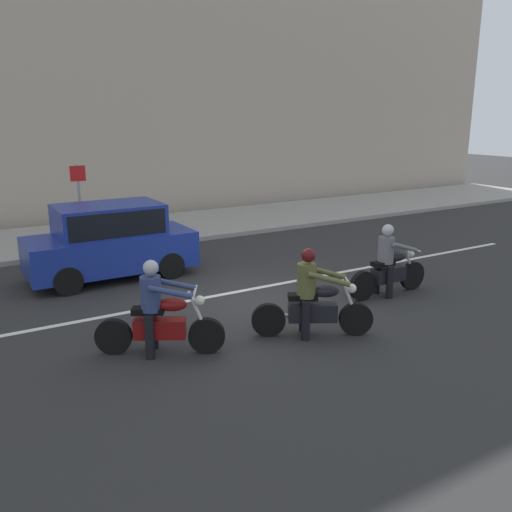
{
  "coord_description": "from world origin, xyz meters",
  "views": [
    {
      "loc": [
        -5.48,
        -9.23,
        3.88
      ],
      "look_at": [
        -0.07,
        -0.2,
        1.1
      ],
      "focal_mm": 38.13,
      "sensor_mm": 36.0,
      "label": 1
    }
  ],
  "objects_px": {
    "motorcycle_with_rider_denim_blue": "(159,316)",
    "motorcycle_with_rider_gray": "(388,266)",
    "motorcycle_with_rider_olive": "(312,301)",
    "street_sign_post": "(79,196)",
    "parked_hatchback_cobalt_blue": "(110,240)"
  },
  "relations": [
    {
      "from": "motorcycle_with_rider_denim_blue",
      "to": "motorcycle_with_rider_gray",
      "type": "bearing_deg",
      "value": 3.03
    },
    {
      "from": "motorcycle_with_rider_olive",
      "to": "street_sign_post",
      "type": "relative_size",
      "value": 0.85
    },
    {
      "from": "motorcycle_with_rider_denim_blue",
      "to": "motorcycle_with_rider_gray",
      "type": "height_order",
      "value": "motorcycle_with_rider_denim_blue"
    },
    {
      "from": "motorcycle_with_rider_olive",
      "to": "motorcycle_with_rider_gray",
      "type": "xyz_separation_m",
      "value": [
        2.79,
        0.97,
        -0.01
      ]
    },
    {
      "from": "motorcycle_with_rider_gray",
      "to": "motorcycle_with_rider_denim_blue",
      "type": "bearing_deg",
      "value": -176.97
    },
    {
      "from": "parked_hatchback_cobalt_blue",
      "to": "street_sign_post",
      "type": "bearing_deg",
      "value": 87.53
    },
    {
      "from": "motorcycle_with_rider_olive",
      "to": "street_sign_post",
      "type": "distance_m",
      "value": 9.01
    },
    {
      "from": "parked_hatchback_cobalt_blue",
      "to": "street_sign_post",
      "type": "height_order",
      "value": "street_sign_post"
    },
    {
      "from": "motorcycle_with_rider_olive",
      "to": "motorcycle_with_rider_gray",
      "type": "bearing_deg",
      "value": 19.24
    },
    {
      "from": "motorcycle_with_rider_olive",
      "to": "street_sign_post",
      "type": "height_order",
      "value": "street_sign_post"
    },
    {
      "from": "motorcycle_with_rider_denim_blue",
      "to": "motorcycle_with_rider_gray",
      "type": "relative_size",
      "value": 0.91
    },
    {
      "from": "motorcycle_with_rider_denim_blue",
      "to": "parked_hatchback_cobalt_blue",
      "type": "bearing_deg",
      "value": 82.86
    },
    {
      "from": "motorcycle_with_rider_olive",
      "to": "street_sign_post",
      "type": "bearing_deg",
      "value": 102.11
    },
    {
      "from": "motorcycle_with_rider_denim_blue",
      "to": "motorcycle_with_rider_olive",
      "type": "distance_m",
      "value": 2.7
    },
    {
      "from": "motorcycle_with_rider_olive",
      "to": "parked_hatchback_cobalt_blue",
      "type": "xyz_separation_m",
      "value": [
        -2.03,
        5.34,
        0.28
      ]
    }
  ]
}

